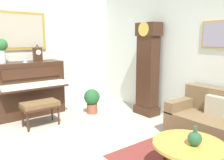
{
  "coord_description": "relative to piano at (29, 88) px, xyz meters",
  "views": [
    {
      "loc": [
        2.84,
        -1.57,
        1.67
      ],
      "look_at": [
        -0.48,
        0.98,
        0.93
      ],
      "focal_mm": 36.89,
      "sensor_mm": 36.0,
      "label": 1
    }
  ],
  "objects": [
    {
      "name": "grandfather_clock",
      "position": [
        1.57,
        2.1,
        0.36
      ],
      "size": [
        0.52,
        0.34,
        2.03
      ],
      "color": "#3D2316",
      "rests_on": "ground_plane"
    },
    {
      "name": "wall_back",
      "position": [
        2.25,
        2.4,
        0.8
      ],
      "size": [
        5.3,
        0.13,
        2.8
      ],
      "color": "silver",
      "rests_on": "ground_plane"
    },
    {
      "name": "green_jug",
      "position": [
        3.62,
        0.78,
        -0.1
      ],
      "size": [
        0.17,
        0.17,
        0.24
      ],
      "color": "#234C33",
      "rests_on": "coffee_table"
    },
    {
      "name": "flower_vase",
      "position": [
        0.0,
        -0.51,
        0.9
      ],
      "size": [
        0.26,
        0.26,
        0.58
      ],
      "color": "silver",
      "rests_on": "piano"
    },
    {
      "name": "piano",
      "position": [
        0.0,
        0.0,
        0.0
      ],
      "size": [
        0.87,
        1.44,
        1.19
      ],
      "color": "#3D2316",
      "rests_on": "ground_plane"
    },
    {
      "name": "potted_plant",
      "position": [
        0.77,
        1.15,
        -0.28
      ],
      "size": [
        0.36,
        0.36,
        0.56
      ],
      "color": "#935138",
      "rests_on": "ground_plane"
    },
    {
      "name": "wall_left",
      "position": [
        -0.37,
        -0.0,
        0.81
      ],
      "size": [
        0.13,
        4.9,
        2.8
      ],
      "color": "silver",
      "rests_on": "ground_plane"
    },
    {
      "name": "piano_bench",
      "position": [
        0.82,
        -0.07,
        -0.19
      ],
      "size": [
        0.42,
        0.7,
        0.48
      ],
      "color": "#3D2316",
      "rests_on": "ground_plane"
    },
    {
      "name": "coffee_table",
      "position": [
        3.55,
        0.78,
        -0.21
      ],
      "size": [
        0.88,
        0.88,
        0.42
      ],
      "color": "gold",
      "rests_on": "ground_plane"
    },
    {
      "name": "teacup",
      "position": [
        0.16,
        -0.09,
        0.61
      ],
      "size": [
        0.12,
        0.12,
        0.06
      ],
      "color": "#ADC6D6",
      "rests_on": "piano"
    },
    {
      "name": "ground_plane",
      "position": [
        2.23,
        -0.0,
        -0.65
      ],
      "size": [
        6.4,
        6.0,
        0.1
      ],
      "primitive_type": "cube",
      "color": "#B2A899"
    },
    {
      "name": "mantel_clock",
      "position": [
        0.0,
        0.23,
        0.76
      ],
      "size": [
        0.13,
        0.18,
        0.38
      ],
      "color": "#3D2316",
      "rests_on": "piano"
    }
  ]
}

